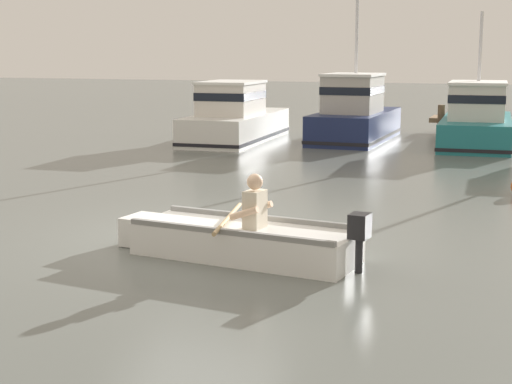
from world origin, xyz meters
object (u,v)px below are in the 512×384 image
at_px(moored_boat_navy, 355,116).
at_px(moored_boat_teal, 477,122).
at_px(rowboat_with_person, 241,240).
at_px(moored_boat_white, 235,119).

xyz_separation_m(moored_boat_navy, moored_boat_teal, (3.74, 0.13, -0.08)).
height_order(rowboat_with_person, moored_boat_white, moored_boat_white).
distance_m(rowboat_with_person, moored_boat_white, 14.15).
relative_size(moored_boat_navy, moored_boat_teal, 0.87).
relative_size(moored_boat_white, moored_boat_teal, 0.98).
distance_m(moored_boat_white, moored_boat_navy, 3.81).
distance_m(moored_boat_navy, moored_boat_teal, 3.74).
relative_size(rowboat_with_person, moored_boat_navy, 0.73).
relative_size(rowboat_with_person, moored_boat_white, 0.65).
distance_m(moored_boat_white, moored_boat_teal, 7.45).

